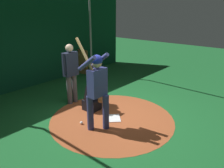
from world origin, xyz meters
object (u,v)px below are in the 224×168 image
object	(u,v)px
bat_rack	(81,62)
umpire	(71,71)
batter	(97,86)
catcher	(93,97)
baseball_0	(81,123)
home_plate	(112,118)

from	to	relation	value
bat_rack	umpire	bearing A→B (deg)	-47.31
umpire	bat_rack	distance (m)	3.16
batter	catcher	distance (m)	1.23
umpire	baseball_0	size ratio (longest dim) A/B	23.84
catcher	bat_rack	size ratio (longest dim) A/B	0.92
umpire	bat_rack	bearing A→B (deg)	132.69
bat_rack	batter	bearing A→B (deg)	-37.68
bat_rack	baseball_0	size ratio (longest dim) A/B	14.20
batter	umpire	distance (m)	1.74
catcher	baseball_0	size ratio (longest dim) A/B	13.12
batter	bat_rack	size ratio (longest dim) A/B	2.02
home_plate	bat_rack	world-z (taller)	bat_rack
batter	umpire	xyz separation A→B (m)	(-1.63, 0.60, -0.09)
umpire	bat_rack	size ratio (longest dim) A/B	1.68
bat_rack	home_plate	bearing A→B (deg)	-32.04
home_plate	baseball_0	world-z (taller)	baseball_0
catcher	baseball_0	distance (m)	0.90
catcher	baseball_0	bearing A→B (deg)	-65.52
home_plate	baseball_0	bearing A→B (deg)	-118.57
bat_rack	baseball_0	bearing A→B (deg)	-42.41
catcher	umpire	distance (m)	1.04
baseball_0	bat_rack	bearing A→B (deg)	137.59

